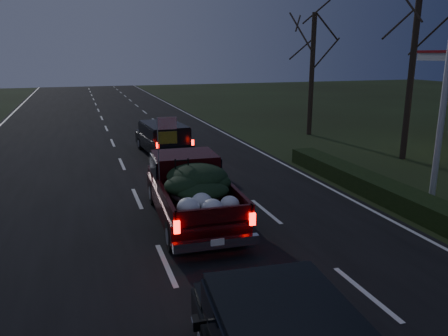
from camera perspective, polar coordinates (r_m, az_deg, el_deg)
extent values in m
plane|color=black|center=(10.37, -7.58, -12.48)|extent=(120.00, 120.00, 0.00)
cube|color=black|center=(10.36, -7.58, -12.43)|extent=(14.00, 120.00, 0.02)
cube|color=black|center=(15.95, 18.71, -2.17)|extent=(1.00, 10.00, 0.60)
cylinder|color=black|center=(21.42, 23.38, 12.28)|extent=(0.28, 0.28, 8.50)
cylinder|color=black|center=(26.59, 11.38, 11.78)|extent=(0.28, 0.28, 7.00)
cube|color=#330609|center=(12.72, -4.29, -4.22)|extent=(2.21, 5.08, 0.55)
cube|color=#330609|center=(13.35, -5.14, 0.03)|extent=(1.92, 1.68, 0.90)
cube|color=black|center=(13.32, -5.15, 0.44)|extent=(2.01, 1.58, 0.55)
cube|color=#330609|center=(11.42, -2.98, -4.84)|extent=(1.97, 2.87, 0.06)
ellipsoid|color=black|center=(11.75, -3.32, -1.97)|extent=(1.68, 1.87, 0.60)
cylinder|color=gray|center=(12.18, -8.56, 1.89)|extent=(0.03, 0.03, 2.00)
cube|color=red|center=(12.07, -7.43, 5.82)|extent=(0.52, 0.04, 0.34)
cube|color=gold|center=(12.13, -7.37, 3.95)|extent=(0.52, 0.04, 0.34)
cube|color=black|center=(21.33, -7.99, 3.29)|extent=(2.10, 4.40, 0.53)
cube|color=black|center=(21.01, -7.89, 4.80)|extent=(1.91, 3.24, 0.71)
cube|color=black|center=(21.00, -7.90, 4.99)|extent=(1.99, 3.16, 0.43)
cube|color=black|center=(6.46, -3.73, -19.54)|extent=(0.11, 0.21, 0.15)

